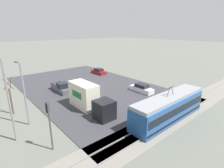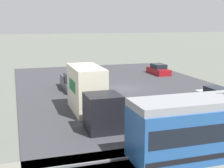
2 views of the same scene
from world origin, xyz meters
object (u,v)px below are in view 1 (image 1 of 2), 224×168
street_lamp_mid_block (23,90)px  light_rail_tram (169,108)px  pickup_truck (62,88)px  street_tree (11,98)px  box_truck (88,98)px  sedan_car_0 (141,88)px  traffic_light_pole (49,120)px  sedan_car_1 (99,72)px  street_lamp_near_crossing (8,96)px

street_lamp_mid_block → light_rail_tram: bearing=143.0°
pickup_truck → street_tree: bearing=23.6°
box_truck → sedan_car_0: (-11.78, 0.10, -1.11)m
light_rail_tram → traffic_light_pole: (13.88, -4.09, 1.54)m
sedan_car_1 → traffic_light_pole: traffic_light_pole is taller
box_truck → pickup_truck: box_truck is taller
traffic_light_pole → street_lamp_mid_block: (0.32, -6.62, 1.32)m
traffic_light_pole → street_lamp_near_crossing: bearing=-60.0°
light_rail_tram → street_lamp_near_crossing: street_lamp_near_crossing is taller
pickup_truck → street_lamp_mid_block: bearing=44.9°
pickup_truck → sedan_car_1: pickup_truck is taller
light_rail_tram → sedan_car_1: (-7.64, -25.55, -1.01)m
sedan_car_0 → box_truck: bearing=-0.5°
pickup_truck → sedan_car_0: pickup_truck is taller
street_tree → street_lamp_mid_block: (-0.81, 4.31, 2.15)m
pickup_truck → street_tree: 10.15m
light_rail_tram → traffic_light_pole: bearing=-16.4°
light_rail_tram → sedan_car_0: 10.73m
street_lamp_near_crossing → street_lamp_mid_block: bearing=-128.6°
light_rail_tram → pickup_truck: (5.83, -19.04, -0.90)m
sedan_car_1 → street_tree: size_ratio=0.83×
traffic_light_pole → box_truck: bearing=-146.0°
sedan_car_0 → traffic_light_pole: (19.41, 5.05, 2.53)m
pickup_truck → sedan_car_1: bearing=-154.2°
light_rail_tram → street_tree: size_ratio=2.35×
street_lamp_mid_block → sedan_car_1: bearing=-145.8°
traffic_light_pole → street_tree: street_tree is taller
traffic_light_pole → street_tree: (1.13, -10.93, -0.82)m
street_tree → street_lamp_mid_block: bearing=100.6°
pickup_truck → street_lamp_mid_block: size_ratio=0.68×
traffic_light_pole → street_lamp_near_crossing: 5.02m
sedan_car_1 → sedan_car_0: bearing=-97.3°
sedan_car_1 → street_tree: (22.65, 10.52, 1.73)m
traffic_light_pole → light_rail_tram: bearing=163.6°
sedan_car_0 → sedan_car_1: (-2.11, -16.40, -0.02)m
light_rail_tram → traffic_light_pole: traffic_light_pole is taller
light_rail_tram → box_truck: size_ratio=1.43×
light_rail_tram → street_tree: street_tree is taller
street_lamp_near_crossing → street_lamp_mid_block: (-2.04, -2.55, -0.44)m
sedan_car_0 → street_lamp_mid_block: 20.16m
street_lamp_mid_block → street_tree: bearing=-79.4°
light_rail_tram → pickup_truck: 19.93m
box_truck → street_tree: 10.51m
street_lamp_near_crossing → traffic_light_pole: bearing=120.0°
sedan_car_1 → traffic_light_pole: size_ratio=0.89×
sedan_car_0 → street_lamp_mid_block: (19.73, -1.57, 3.86)m
light_rail_tram → sedan_car_0: (-5.53, -9.15, -0.99)m
traffic_light_pole → sedan_car_1: bearing=-135.1°
pickup_truck → light_rail_tram: bearing=107.0°
sedan_car_0 → street_tree: 21.43m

